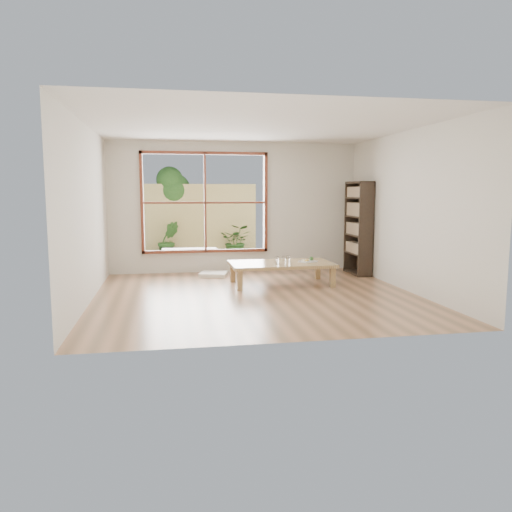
{
  "coord_description": "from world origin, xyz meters",
  "views": [
    {
      "loc": [
        -1.37,
        -7.57,
        1.62
      ],
      "look_at": [
        0.09,
        0.56,
        0.55
      ],
      "focal_mm": 35.0,
      "sensor_mm": 36.0,
      "label": 1
    }
  ],
  "objects_px": {
    "food_tray": "(309,261)",
    "garden_bench": "(189,251)",
    "low_table": "(281,265)",
    "bookshelf": "(358,228)"
  },
  "relations": [
    {
      "from": "bookshelf",
      "to": "garden_bench",
      "type": "height_order",
      "value": "bookshelf"
    },
    {
      "from": "food_tray",
      "to": "low_table",
      "type": "bearing_deg",
      "value": 155.37
    },
    {
      "from": "low_table",
      "to": "garden_bench",
      "type": "relative_size",
      "value": 1.52
    },
    {
      "from": "bookshelf",
      "to": "garden_bench",
      "type": "relative_size",
      "value": 1.54
    },
    {
      "from": "low_table",
      "to": "food_tray",
      "type": "distance_m",
      "value": 0.5
    },
    {
      "from": "bookshelf",
      "to": "food_tray",
      "type": "relative_size",
      "value": 5.35
    },
    {
      "from": "food_tray",
      "to": "bookshelf",
      "type": "bearing_deg",
      "value": 9.21
    },
    {
      "from": "food_tray",
      "to": "garden_bench",
      "type": "height_order",
      "value": "food_tray"
    },
    {
      "from": "bookshelf",
      "to": "food_tray",
      "type": "height_order",
      "value": "bookshelf"
    },
    {
      "from": "bookshelf",
      "to": "garden_bench",
      "type": "distance_m",
      "value": 3.63
    }
  ]
}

